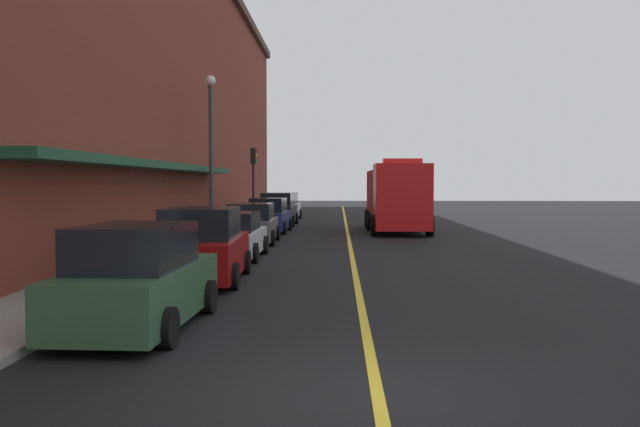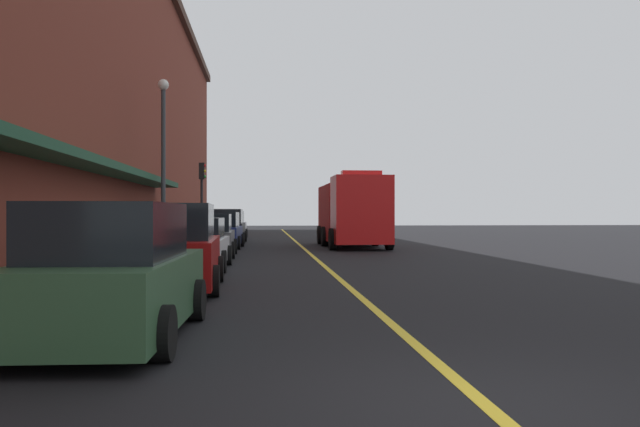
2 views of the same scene
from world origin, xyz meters
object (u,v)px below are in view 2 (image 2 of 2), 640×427
at_px(parked_car_3, 208,237).
at_px(parked_car_6, 231,226).
at_px(parking_meter_1, 210,223).
at_px(parking_meter_3, 200,225).
at_px(parking_meter_0, 152,233).
at_px(parking_meter_2, 196,226).
at_px(parked_car_0, 114,276).
at_px(fire_truck, 352,212).
at_px(parked_car_4, 221,231).
at_px(traffic_light_near, 202,186).
at_px(parked_car_1, 173,250).
at_px(street_lamp_left, 163,146).
at_px(parked_car_5, 227,227).
at_px(parked_car_2, 196,245).

distance_m(parked_car_3, parked_car_6, 16.88).
relative_size(parking_meter_1, parking_meter_3, 1.00).
relative_size(parked_car_3, parking_meter_0, 3.18).
distance_m(parking_meter_0, parking_meter_1, 21.13).
bearing_deg(parked_car_6, parking_meter_2, 173.59).
relative_size(parked_car_0, parking_meter_3, 3.31).
bearing_deg(parking_meter_0, fire_truck, 55.47).
xyz_separation_m(parked_car_4, traffic_light_near, (-1.33, 4.41, 2.35)).
bearing_deg(parking_meter_2, parking_meter_0, -90.00).
bearing_deg(parked_car_6, parking_meter_0, 178.24).
relative_size(parked_car_1, parked_car_3, 1.05).
xyz_separation_m(parked_car_6, fire_truck, (6.53, -10.27, 0.87)).
bearing_deg(fire_truck, parking_meter_2, -98.41).
height_order(parking_meter_1, traffic_light_near, traffic_light_near).
bearing_deg(parking_meter_1, street_lamp_left, -92.28).
xyz_separation_m(fire_truck, parking_meter_0, (-7.84, -11.39, -0.66)).
relative_size(fire_truck, street_lamp_left, 1.17).
height_order(parking_meter_1, parking_meter_3, same).
bearing_deg(parking_meter_1, parked_car_0, -87.42).
bearing_deg(parked_car_0, traffic_light_near, 4.97).
bearing_deg(street_lamp_left, traffic_light_near, 85.80).
relative_size(parked_car_5, fire_truck, 0.58).
distance_m(parked_car_1, parked_car_4, 16.34).
xyz_separation_m(parked_car_2, fire_truck, (6.42, 12.04, 0.99)).
height_order(parked_car_1, parking_meter_2, parked_car_1).
distance_m(parked_car_0, parked_car_4, 21.72).
relative_size(parked_car_1, street_lamp_left, 0.64).
height_order(parked_car_2, parking_meter_1, parked_car_2).
bearing_deg(parking_meter_2, traffic_light_near, 88.63).
bearing_deg(parked_car_1, parking_meter_0, 12.40).
bearing_deg(fire_truck, traffic_light_near, -115.67).
xyz_separation_m(parked_car_0, parked_car_3, (-0.15, 15.86, -0.06)).
distance_m(parked_car_0, parked_car_2, 10.43).
height_order(parking_meter_0, street_lamp_left, street_lamp_left).
height_order(parked_car_6, traffic_light_near, traffic_light_near).
bearing_deg(parking_meter_0, traffic_light_near, 89.77).
bearing_deg(parked_car_3, parking_meter_3, 6.72).
bearing_deg(parked_car_5, parking_meter_1, 15.55).
distance_m(parked_car_6, parking_meter_2, 9.27).
height_order(parked_car_5, street_lamp_left, street_lamp_left).
relative_size(parked_car_1, parking_meter_3, 3.34).
xyz_separation_m(parked_car_6, parking_meter_0, (-1.31, -21.66, 0.21)).
height_order(parked_car_0, fire_truck, fire_truck).
height_order(parked_car_2, parked_car_3, parked_car_3).
relative_size(parked_car_0, parked_car_1, 0.99).
bearing_deg(parked_car_1, parked_car_2, -1.52).
distance_m(fire_truck, traffic_light_near, 8.71).
bearing_deg(parked_car_6, parked_car_1, -178.00).
distance_m(parked_car_1, parked_car_2, 5.04).
xyz_separation_m(parked_car_2, parked_car_6, (-0.11, 22.31, 0.12)).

